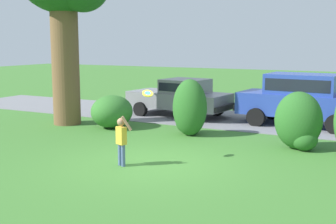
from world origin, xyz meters
The scene contains 9 objects.
ground_plane centered at (0.00, 0.00, 0.00)m, with size 80.00×80.00×0.00m, color #3D752D.
driveway_strip centered at (0.00, 7.08, 0.01)m, with size 28.00×4.40×0.02m, color slate.
shrub_near_tree centered at (-3.59, 3.52, 0.55)m, with size 1.45×1.62×1.18m.
shrub_centre_left centered at (-0.59, 3.60, 0.81)m, with size 1.17×1.20×1.87m.
shrub_centre centered at (3.02, 3.28, 0.77)m, with size 1.35×1.13×1.66m.
parked_sedan centered at (-2.51, 6.91, 0.85)m, with size 4.55×2.41×1.56m.
parked_suv centered at (2.38, 6.98, 1.08)m, with size 4.81×2.33×1.92m.
child_thrower centered at (-0.52, -0.56, 0.72)m, with size 0.48×0.25×1.29m.
frisbee centered at (-0.19, 0.16, 1.76)m, with size 0.31×0.27×0.22m.
Camera 1 is at (5.46, -9.56, 3.04)m, focal length 47.49 mm.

